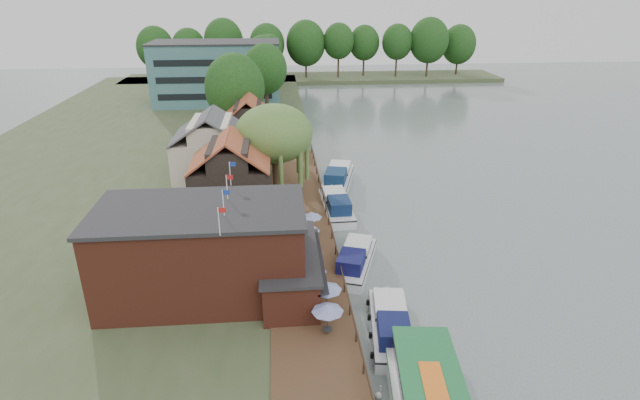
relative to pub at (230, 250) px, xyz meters
name	(u,v)px	position (x,y,z in m)	size (l,w,h in m)	color
ground	(404,287)	(14.00, 1.00, -4.65)	(260.00, 260.00, 0.00)	#556360
land_bank	(139,159)	(-16.00, 36.00, -4.15)	(50.00, 140.00, 1.00)	#384728
quay_deck	(302,226)	(6.00, 11.00, -3.60)	(6.00, 50.00, 0.10)	#47301E
quay_rail	(328,219)	(8.70, 11.50, -3.15)	(0.20, 49.00, 1.00)	black
pub	(230,250)	(0.00, 0.00, 0.00)	(20.00, 11.00, 7.30)	maroon
hotel_block	(217,73)	(-8.00, 71.00, 2.50)	(25.40, 12.40, 12.30)	#38666B
cottage_a	(231,175)	(-1.00, 15.00, 0.60)	(8.60, 7.60, 8.50)	black
cottage_b	(212,147)	(-4.00, 25.00, 0.60)	(9.60, 8.60, 8.50)	beige
cottage_c	(249,128)	(0.00, 34.00, 0.60)	(7.60, 7.60, 8.50)	black
willow	(275,151)	(3.50, 20.00, 1.56)	(8.60, 8.60, 10.43)	#476B2D
umbrella_0	(327,319)	(6.87, -5.94, -2.36)	(2.20, 2.20, 2.38)	navy
umbrella_1	(326,297)	(7.06, -3.35, -2.36)	(2.25, 2.25, 2.38)	#1B3B99
umbrella_2	(312,279)	(6.17, -0.86, -2.36)	(2.29, 2.29, 2.38)	#1C509B
umbrella_3	(307,237)	(6.22, 6.18, -2.36)	(2.39, 2.39, 2.38)	navy
umbrella_4	(311,223)	(6.83, 9.06, -2.36)	(2.07, 2.07, 2.38)	navy
cruiser_0	(391,321)	(11.51, -5.06, -3.48)	(3.13, 9.67, 2.34)	silver
cruiser_1	(355,257)	(10.32, 4.32, -3.51)	(3.07, 9.50, 2.29)	silver
cruiser_2	(336,203)	(10.08, 16.15, -3.42)	(3.26, 10.09, 2.45)	silver
cruiser_3	(338,175)	(11.23, 24.56, -3.32)	(3.51, 10.84, 2.66)	silver
swan	(379,395)	(9.50, -10.93, -4.43)	(0.44, 0.44, 0.44)	white
bank_tree_0	(236,99)	(-2.18, 41.06, 3.09)	(8.80, 8.80, 13.48)	#143811
bank_tree_1	(266,85)	(2.13, 52.50, 3.19)	(7.36, 7.36, 13.68)	#143811
bank_tree_2	(266,80)	(2.16, 59.38, 2.84)	(6.27, 6.27, 12.98)	#143811
bank_tree_3	(262,68)	(0.92, 77.71, 2.32)	(6.94, 6.94, 11.94)	#143811
bank_tree_4	(263,62)	(0.99, 86.78, 2.43)	(7.94, 7.94, 12.16)	#143811
bank_tree_5	(270,59)	(2.46, 94.01, 2.23)	(6.50, 6.50, 11.75)	#143811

